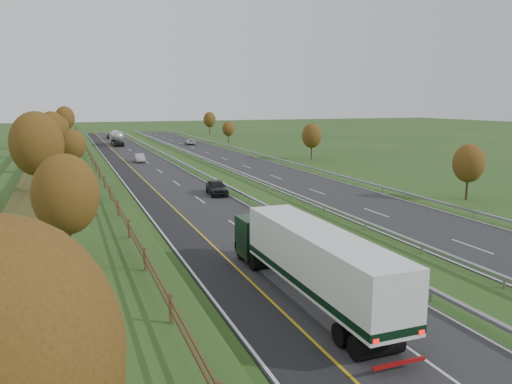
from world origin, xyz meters
TOP-DOWN VIEW (x-y plane):
  - ground at (8.00, 55.00)m, footprint 400.00×400.00m
  - near_carriageway at (0.00, 60.00)m, footprint 10.50×200.00m
  - far_carriageway at (16.50, 60.00)m, footprint 10.50×200.00m
  - hard_shoulder at (-3.75, 60.00)m, footprint 3.00×200.00m
  - lane_markings at (6.40, 59.88)m, footprint 26.75×200.00m
  - embankment_left at (-13.00, 60.00)m, footprint 12.00×200.00m
  - hedge_left at (-15.00, 60.00)m, footprint 2.20×180.00m
  - fence_left at (-8.50, 59.59)m, footprint 0.12×189.06m
  - median_barrier_near at (5.70, 60.00)m, footprint 0.32×200.00m
  - median_barrier_far at (10.80, 60.00)m, footprint 0.32×200.00m
  - outer_barrier_far at (22.30, 60.00)m, footprint 0.32×200.00m
  - trees_left at (-12.64, 56.63)m, footprint 6.64×164.30m
  - trees_far at (29.80, 89.21)m, footprint 8.45×118.60m
  - box_lorry at (-0.42, 6.30)m, footprint 2.58×16.28m
  - road_tanker at (-0.09, 108.54)m, footprint 2.40×11.22m
  - car_dark_near at (3.82, 37.38)m, footprint 2.33×5.00m
  - car_silver_mid at (0.06, 71.64)m, footprint 1.58×4.44m
  - car_small_far at (0.60, 130.92)m, footprint 2.40×5.29m
  - car_oncoming at (16.74, 103.61)m, footprint 2.79×5.09m

SIDE VIEW (x-z plane):
  - ground at x=8.00m, z-range 0.00..0.00m
  - near_carriageway at x=0.00m, z-range 0.00..0.04m
  - far_carriageway at x=16.50m, z-range 0.00..0.04m
  - hard_shoulder at x=-3.75m, z-range 0.00..0.04m
  - lane_markings at x=6.40m, z-range 0.04..0.05m
  - median_barrier_near at x=5.70m, z-range 0.26..0.97m
  - median_barrier_far at x=10.80m, z-range 0.26..0.97m
  - outer_barrier_far at x=22.30m, z-range 0.26..0.97m
  - car_oncoming at x=16.74m, z-range 0.04..1.39m
  - car_silver_mid at x=0.06m, z-range 0.04..1.50m
  - car_small_far at x=0.60m, z-range 0.04..1.54m
  - car_dark_near at x=3.82m, z-range 0.04..1.70m
  - embankment_left at x=-13.00m, z-range 0.00..2.00m
  - road_tanker at x=-0.09m, z-range 0.13..3.59m
  - box_lorry at x=-0.42m, z-range 0.30..4.36m
  - hedge_left at x=-15.00m, z-range 2.00..3.10m
  - fence_left at x=-8.50m, z-range 2.13..3.33m
  - trees_far at x=29.80m, z-range 0.69..7.81m
  - trees_left at x=-12.64m, z-range 2.53..10.20m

